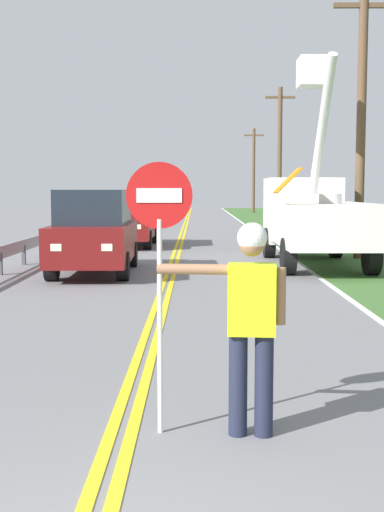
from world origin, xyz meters
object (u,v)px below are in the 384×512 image
Objects in this scene: flagger_worker at (250,315)px; utility_pole_mid at (280,153)px; utility_bucket_truck at (313,214)px; stop_sign_paddle at (159,236)px; utility_pole_near at (361,118)px; utility_pole_far at (254,169)px; oncoming_suv_nearest at (95,231)px; oncoming_suv_second at (128,218)px.

utility_pole_mid is (4.59, 35.42, 3.25)m from flagger_worker.
utility_pole_mid is at bearing 85.46° from utility_bucket_truck.
stop_sign_paddle is (-0.77, 0.06, 0.66)m from flagger_worker.
utility_pole_near reaches higher than stop_sign_paddle.
utility_pole_mid is (5.36, 35.37, 2.59)m from stop_sign_paddle.
utility_bucket_truck reaches higher than stop_sign_paddle.
utility_bucket_truck is 0.89× the size of utility_pole_far.
flagger_worker is at bearing -101.95° from utility_bucket_truck.
utility_pole_near is at bearing 26.36° from oncoming_suv_nearest.
utility_pole_mid is (0.08, 20.49, 0.05)m from utility_pole_near.
utility_bucket_truck is 6.27m from oncoming_suv_nearest.
oncoming_suv_second reaches higher than flagger_worker.
utility_pole_near is at bearing 73.19° from flagger_worker.
utility_pole_mid is at bearing -90.49° from utility_pole_far.
stop_sign_paddle reaches higher than oncoming_suv_second.
utility_pole_far is at bearing 80.14° from oncoming_suv_nearest.
utility_pole_near is at bearing -90.22° from utility_pole_mid.
oncoming_suv_second is (-2.22, 19.35, -0.65)m from stop_sign_paddle.
utility_bucket_truck is 0.84× the size of utility_pole_near.
flagger_worker is 15.93m from utility_pole_near.
utility_pole_mid reaches higher than oncoming_suv_second.
flagger_worker is at bearing -81.26° from oncoming_suv_second.
utility_bucket_truck is at bearing 74.90° from stop_sign_paddle.
utility_pole_mid is at bearing 64.69° from oncoming_suv_second.
stop_sign_paddle is at bearing -105.10° from utility_bucket_truck.
utility_bucket_truck is 3.61m from utility_pole_near.
utility_pole_near is (7.50, -4.47, 3.19)m from oncoming_suv_second.
utility_pole_mid reaches higher than utility_pole_near.
utility_pole_far is (7.77, 44.72, 2.93)m from oncoming_suv_nearest.
utility_bucket_truck is (2.84, 13.44, 0.38)m from flagger_worker.
utility_pole_near is 1.07× the size of utility_pole_far.
flagger_worker is 0.40× the size of oncoming_suv_second.
utility_bucket_truck reaches higher than flagger_worker.
stop_sign_paddle is 0.50× the size of oncoming_suv_nearest.
utility_bucket_truck is at bearing -138.14° from utility_pole_near.
utility_pole_near is at bearing 70.46° from stop_sign_paddle.
stop_sign_paddle is 0.28× the size of utility_pole_mid.
oncoming_suv_nearest is at bearing -153.64° from utility_pole_near.
stop_sign_paddle is at bearing -109.54° from utility_pole_near.
oncoming_suv_nearest reaches higher than flagger_worker.
utility_bucket_truck is 0.83× the size of utility_pole_mid.
stop_sign_paddle is at bearing -78.65° from oncoming_suv_nearest.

